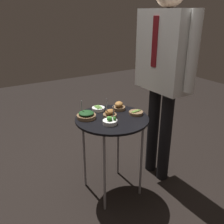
# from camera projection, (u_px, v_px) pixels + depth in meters

# --- Properties ---
(ground_plane) EXTENTS (8.00, 8.00, 0.00)m
(ground_plane) POSITION_uv_depth(u_px,v_px,m) (112.00, 189.00, 2.30)
(ground_plane) COLOR black
(serving_cart) EXTENTS (0.60, 0.60, 0.72)m
(serving_cart) POSITION_uv_depth(u_px,v_px,m) (112.00, 125.00, 2.05)
(serving_cart) COLOR black
(serving_cart) RESTS_ON ground_plane
(bowl_broccoli_front_left) EXTENTS (0.11, 0.11, 0.15)m
(bowl_broccoli_front_left) POSITION_uv_depth(u_px,v_px,m) (110.00, 121.00, 1.91)
(bowl_broccoli_front_left) COLOR white
(bowl_broccoli_front_left) RESTS_ON serving_cart
(bowl_roast_front_right) EXTENTS (0.12, 0.11, 0.07)m
(bowl_roast_front_right) POSITION_uv_depth(u_px,v_px,m) (119.00, 106.00, 2.19)
(bowl_roast_front_right) COLOR brown
(bowl_roast_front_right) RESTS_ON serving_cart
(bowl_roast_back_left) EXTENTS (0.11, 0.11, 0.16)m
(bowl_roast_back_left) POSITION_uv_depth(u_px,v_px,m) (110.00, 114.00, 2.03)
(bowl_roast_back_left) COLOR brown
(bowl_roast_back_left) RESTS_ON serving_cart
(bowl_asparagus_center) EXTENTS (0.12, 0.12, 0.03)m
(bowl_asparagus_center) POSITION_uv_depth(u_px,v_px,m) (136.00, 113.00, 2.10)
(bowl_asparagus_center) COLOR brown
(bowl_asparagus_center) RESTS_ON serving_cart
(bowl_spinach_mid_right) EXTENTS (0.16, 0.16, 0.14)m
(bowl_spinach_mid_right) POSITION_uv_depth(u_px,v_px,m) (86.00, 115.00, 2.01)
(bowl_spinach_mid_right) COLOR brown
(bowl_spinach_mid_right) RESTS_ON serving_cart
(bowl_asparagus_back_right) EXTENTS (0.11, 0.11, 0.04)m
(bowl_asparagus_back_right) POSITION_uv_depth(u_px,v_px,m) (98.00, 109.00, 2.17)
(bowl_asparagus_back_right) COLOR white
(bowl_asparagus_back_right) RESTS_ON serving_cart
(waiter_figure) EXTENTS (0.66, 0.25, 1.78)m
(waiter_figure) POSITION_uv_depth(u_px,v_px,m) (165.00, 61.00, 2.11)
(waiter_figure) COLOR black
(waiter_figure) RESTS_ON ground_plane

